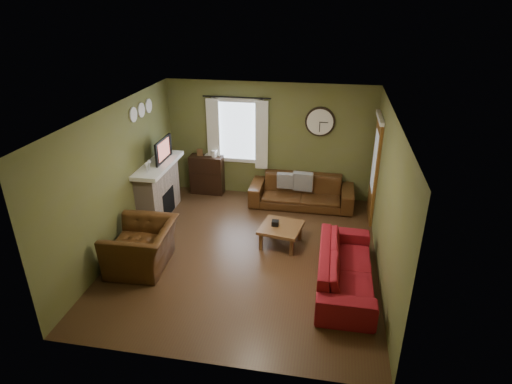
% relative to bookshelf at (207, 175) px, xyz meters
% --- Properties ---
extents(floor, '(4.60, 5.20, 0.00)m').
position_rel_bookshelf_xyz_m(floor, '(1.43, -2.42, -0.45)').
color(floor, '#422A18').
rests_on(floor, ground).
extents(ceiling, '(4.60, 5.20, 0.00)m').
position_rel_bookshelf_xyz_m(ceiling, '(1.43, -2.42, 2.15)').
color(ceiling, white).
rests_on(ceiling, ground).
extents(wall_left, '(0.00, 5.20, 2.60)m').
position_rel_bookshelf_xyz_m(wall_left, '(-0.87, -2.42, 0.85)').
color(wall_left, brown).
rests_on(wall_left, ground).
extents(wall_right, '(0.00, 5.20, 2.60)m').
position_rel_bookshelf_xyz_m(wall_right, '(3.73, -2.42, 0.85)').
color(wall_right, brown).
rests_on(wall_right, ground).
extents(wall_back, '(4.60, 0.00, 2.60)m').
position_rel_bookshelf_xyz_m(wall_back, '(1.43, 0.18, 0.85)').
color(wall_back, brown).
rests_on(wall_back, ground).
extents(wall_front, '(4.60, 0.00, 2.60)m').
position_rel_bookshelf_xyz_m(wall_front, '(1.43, -5.02, 0.85)').
color(wall_front, brown).
rests_on(wall_front, ground).
extents(fireplace, '(0.40, 1.40, 1.10)m').
position_rel_bookshelf_xyz_m(fireplace, '(-0.67, -1.27, 0.10)').
color(fireplace, tan).
rests_on(fireplace, floor).
extents(firebox, '(0.04, 0.60, 0.55)m').
position_rel_bookshelf_xyz_m(firebox, '(-0.48, -1.27, -0.15)').
color(firebox, black).
rests_on(firebox, fireplace).
extents(mantel, '(0.58, 1.60, 0.08)m').
position_rel_bookshelf_xyz_m(mantel, '(-0.64, -1.27, 0.69)').
color(mantel, white).
rests_on(mantel, fireplace).
extents(tv, '(0.08, 0.60, 0.35)m').
position_rel_bookshelf_xyz_m(tv, '(-0.62, -1.12, 0.90)').
color(tv, black).
rests_on(tv, mantel).
extents(tv_screen, '(0.02, 0.62, 0.36)m').
position_rel_bookshelf_xyz_m(tv_screen, '(-0.54, -1.12, 0.96)').
color(tv_screen, '#994C3F').
rests_on(tv_screen, mantel).
extents(medallion_left, '(0.28, 0.28, 0.03)m').
position_rel_bookshelf_xyz_m(medallion_left, '(-0.85, -1.62, 1.80)').
color(medallion_left, white).
rests_on(medallion_left, wall_left).
extents(medallion_mid, '(0.28, 0.28, 0.03)m').
position_rel_bookshelf_xyz_m(medallion_mid, '(-0.85, -1.27, 1.80)').
color(medallion_mid, white).
rests_on(medallion_mid, wall_left).
extents(medallion_right, '(0.28, 0.28, 0.03)m').
position_rel_bookshelf_xyz_m(medallion_right, '(-0.85, -0.92, 1.80)').
color(medallion_right, white).
rests_on(medallion_right, wall_left).
extents(window_pane, '(1.00, 0.02, 1.30)m').
position_rel_bookshelf_xyz_m(window_pane, '(0.73, 0.16, 1.05)').
color(window_pane, silver).
rests_on(window_pane, wall_back).
extents(curtain_rod, '(0.03, 0.03, 1.50)m').
position_rel_bookshelf_xyz_m(curtain_rod, '(0.73, 0.06, 1.82)').
color(curtain_rod, black).
rests_on(curtain_rod, wall_back).
extents(curtain_left, '(0.28, 0.04, 1.55)m').
position_rel_bookshelf_xyz_m(curtain_left, '(0.18, 0.06, 1.00)').
color(curtain_left, silver).
rests_on(curtain_left, wall_back).
extents(curtain_right, '(0.28, 0.04, 1.55)m').
position_rel_bookshelf_xyz_m(curtain_right, '(1.28, 0.06, 1.00)').
color(curtain_right, silver).
rests_on(curtain_right, wall_back).
extents(wall_clock, '(0.64, 0.06, 0.64)m').
position_rel_bookshelf_xyz_m(wall_clock, '(2.53, 0.13, 1.35)').
color(wall_clock, white).
rests_on(wall_clock, wall_back).
extents(door, '(0.05, 0.90, 2.10)m').
position_rel_bookshelf_xyz_m(door, '(3.70, -0.57, 0.60)').
color(door, brown).
rests_on(door, floor).
extents(bookshelf, '(0.76, 0.32, 0.91)m').
position_rel_bookshelf_xyz_m(bookshelf, '(0.00, 0.00, 0.00)').
color(bookshelf, black).
rests_on(bookshelf, floor).
extents(book, '(0.17, 0.21, 0.02)m').
position_rel_bookshelf_xyz_m(book, '(-0.04, 0.12, 0.51)').
color(book, brown).
rests_on(book, bookshelf).
extents(sofa_brown, '(2.25, 0.88, 0.66)m').
position_rel_bookshelf_xyz_m(sofa_brown, '(2.23, -0.28, -0.12)').
color(sofa_brown, '#3F2410').
rests_on(sofa_brown, floor).
extents(pillow_left, '(0.44, 0.16, 0.43)m').
position_rel_bookshelf_xyz_m(pillow_left, '(2.25, -0.23, 0.10)').
color(pillow_left, gray).
rests_on(pillow_left, sofa_brown).
extents(pillow_right, '(0.36, 0.11, 0.36)m').
position_rel_bookshelf_xyz_m(pillow_right, '(1.86, -0.25, 0.10)').
color(pillow_right, gray).
rests_on(pillow_right, sofa_brown).
extents(sofa_red, '(0.86, 2.19, 0.64)m').
position_rel_bookshelf_xyz_m(sofa_red, '(3.16, -3.04, -0.13)').
color(sofa_red, maroon).
rests_on(sofa_red, floor).
extents(armchair, '(1.09, 1.23, 0.77)m').
position_rel_bookshelf_xyz_m(armchair, '(-0.24, -3.11, -0.07)').
color(armchair, '#3F2410').
rests_on(armchair, floor).
extents(coffee_table, '(0.84, 0.84, 0.39)m').
position_rel_bookshelf_xyz_m(coffee_table, '(1.99, -2.01, -0.26)').
color(coffee_table, brown).
rests_on(coffee_table, floor).
extents(tissue_box, '(0.13, 0.13, 0.10)m').
position_rel_bookshelf_xyz_m(tissue_box, '(1.88, -1.99, -0.05)').
color(tissue_box, black).
rests_on(tissue_box, coffee_table).
extents(wine_glass_a, '(0.07, 0.07, 0.21)m').
position_rel_bookshelf_xyz_m(wine_glass_a, '(-0.62, -1.80, 0.83)').
color(wine_glass_a, white).
rests_on(wine_glass_a, mantel).
extents(wine_glass_b, '(0.07, 0.07, 0.21)m').
position_rel_bookshelf_xyz_m(wine_glass_b, '(-0.62, -1.67, 0.83)').
color(wine_glass_b, white).
rests_on(wine_glass_b, mantel).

